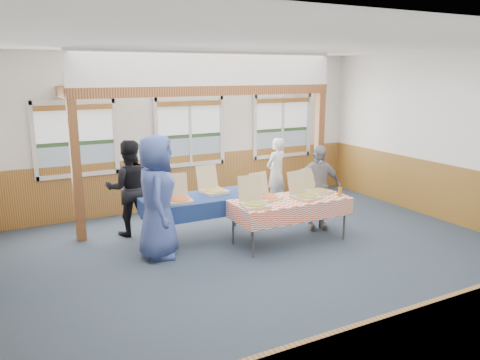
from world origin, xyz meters
name	(u,v)px	position (x,y,z in m)	size (l,w,h in m)	color
floor	(276,260)	(0.00, 0.00, 0.00)	(8.00, 8.00, 0.00)	#26323E
ceiling	(280,44)	(0.00, 0.00, 3.20)	(8.00, 8.00, 0.00)	white
wall_back	(189,132)	(0.00, 3.50, 1.60)	(8.00, 8.00, 0.00)	silver
wall_right	(461,140)	(4.00, 0.00, 1.60)	(8.00, 8.00, 0.00)	silver
wainscot_back	(191,180)	(0.00, 3.48, 0.55)	(7.98, 0.05, 1.10)	brown
wainscot_right	(454,195)	(3.98, 0.00, 0.55)	(0.05, 6.98, 1.10)	brown
window_left	(76,135)	(-2.30, 3.46, 1.68)	(1.56, 0.10, 1.46)	silver
window_mid	(190,128)	(0.00, 3.46, 1.68)	(1.56, 0.10, 1.46)	silver
window_right	(282,123)	(2.30, 3.46, 1.68)	(1.56, 0.10, 1.46)	silver
post_left	(76,172)	(-2.50, 2.30, 1.20)	(0.15, 0.15, 2.40)	#562C13
post_right	(319,150)	(2.50, 2.30, 1.20)	(0.15, 0.15, 2.40)	#562C13
cross_beam	(212,91)	(0.00, 2.30, 2.49)	(5.15, 0.18, 0.18)	#562C13
table_left	(199,200)	(-0.68, 1.41, 0.70)	(2.07, 1.55, 0.76)	#353535
table_right	(290,202)	(0.63, 0.57, 0.70)	(2.07, 1.12, 0.76)	#353535
pizza_box_a	(179,197)	(-1.07, 1.30, 0.82)	(0.44, 0.52, 0.42)	tan
pizza_box_b	(213,189)	(-0.33, 1.57, 0.82)	(0.47, 0.55, 0.45)	tan
pizza_box_c	(254,202)	(-0.12, 0.48, 0.82)	(0.50, 0.57, 0.45)	tan
pizza_box_d	(266,195)	(0.27, 0.77, 0.82)	(0.46, 0.53, 0.42)	tan
pizza_box_e	(305,194)	(0.87, 0.50, 0.82)	(0.48, 0.55, 0.43)	tan
pizza_box_f	(317,189)	(1.27, 0.72, 0.82)	(0.40, 0.48, 0.41)	tan
veggie_tray	(156,200)	(-1.43, 1.41, 0.79)	(0.40, 0.40, 0.09)	black
drink_glass	(340,192)	(1.48, 0.32, 0.83)	(0.07, 0.07, 0.15)	#A3691B
woman_white	(276,172)	(1.58, 2.55, 0.74)	(0.54, 0.35, 1.48)	white
woman_black	(129,188)	(-1.65, 2.22, 0.85)	(0.82, 0.64, 1.69)	black
man_blue	(157,197)	(-1.54, 0.99, 0.96)	(0.94, 0.61, 1.92)	#37498B
person_grey	(317,187)	(1.46, 0.94, 0.78)	(0.91, 0.38, 1.55)	gray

